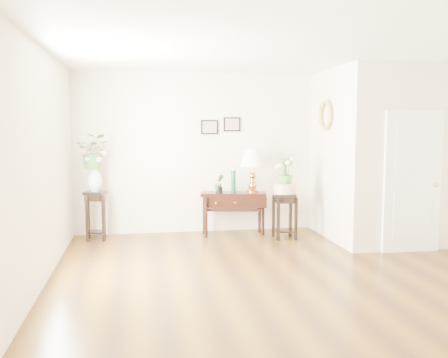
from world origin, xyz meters
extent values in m
cube|color=#5C3E10|center=(0.00, 0.00, 0.00)|extent=(6.00, 5.50, 0.02)
cube|color=white|center=(0.00, 0.00, 2.80)|extent=(6.00, 5.50, 0.02)
cube|color=beige|center=(0.00, 2.75, 1.40)|extent=(6.00, 0.02, 2.80)
cube|color=beige|center=(0.00, -2.75, 1.40)|extent=(6.00, 0.02, 2.80)
cube|color=beige|center=(-3.00, 0.00, 1.40)|extent=(0.02, 5.50, 2.80)
cube|color=beige|center=(2.10, 1.77, 1.40)|extent=(1.80, 1.95, 2.80)
cube|color=white|center=(2.10, 0.78, 1.05)|extent=(0.90, 0.05, 2.10)
cube|color=black|center=(-0.65, 2.73, 1.85)|extent=(0.30, 0.02, 0.25)
cube|color=black|center=(-0.25, 2.73, 1.90)|extent=(0.30, 0.02, 0.25)
torus|color=#A48B3D|center=(1.16, 1.90, 2.05)|extent=(0.07, 0.51, 0.51)
cube|color=black|center=(-0.29, 2.36, 0.37)|extent=(1.16, 0.57, 0.74)
cube|color=#C18233|center=(0.04, 2.36, 1.09)|extent=(0.56, 0.56, 0.76)
cylinder|color=#0B451F|center=(-0.29, 2.36, 0.91)|extent=(0.08, 0.08, 0.38)
imported|color=#3B7B2F|center=(-0.54, 2.36, 0.89)|extent=(0.18, 0.15, 0.30)
cube|color=black|center=(-2.60, 2.35, 0.41)|extent=(0.39, 0.39, 0.81)
imported|color=#3B7B2F|center=(-2.60, 2.35, 1.49)|extent=(0.57, 0.51, 0.57)
cube|color=black|center=(0.50, 1.94, 0.38)|extent=(0.43, 0.43, 0.76)
cylinder|color=beige|center=(0.50, 1.94, 0.84)|extent=(0.43, 0.43, 0.17)
imported|color=#3B7B2F|center=(0.50, 1.94, 1.11)|extent=(0.34, 0.34, 0.46)
camera|label=1|loc=(-1.88, -5.96, 1.86)|focal=40.00mm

